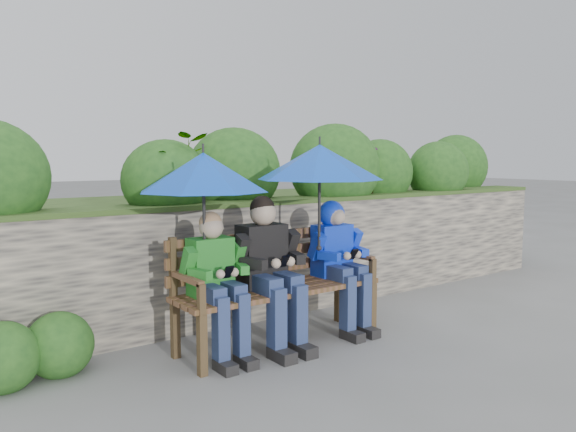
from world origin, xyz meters
TOP-DOWN VIEW (x-y plane):
  - ground at (0.00, 0.00)m, footprint 60.00×60.00m
  - garden_backdrop at (0.03, 1.59)m, footprint 8.00×2.87m
  - park_bench at (-0.17, 0.04)m, footprint 1.62×0.47m
  - boy_left at (-0.70, -0.03)m, footprint 0.45×0.52m
  - boy_middle at (-0.27, -0.04)m, footprint 0.52×0.60m
  - boy_right at (0.42, -0.02)m, footprint 0.46×0.56m
  - umbrella_left at (-0.76, 0.02)m, footprint 0.89×0.89m
  - umbrella_right at (0.19, -0.05)m, footprint 0.97×0.97m

SIDE VIEW (x-z plane):
  - ground at x=0.00m, z-range 0.00..0.00m
  - park_bench at x=-0.17m, z-range 0.06..0.91m
  - boy_left at x=-0.70m, z-range 0.07..1.09m
  - boy_middle at x=-0.27m, z-range 0.06..1.18m
  - garden_backdrop at x=0.03m, z-range -0.26..1.51m
  - boy_right at x=0.42m, z-range 0.10..1.16m
  - umbrella_left at x=-0.76m, z-range 0.88..1.72m
  - umbrella_right at x=0.19m, z-range 0.92..1.80m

